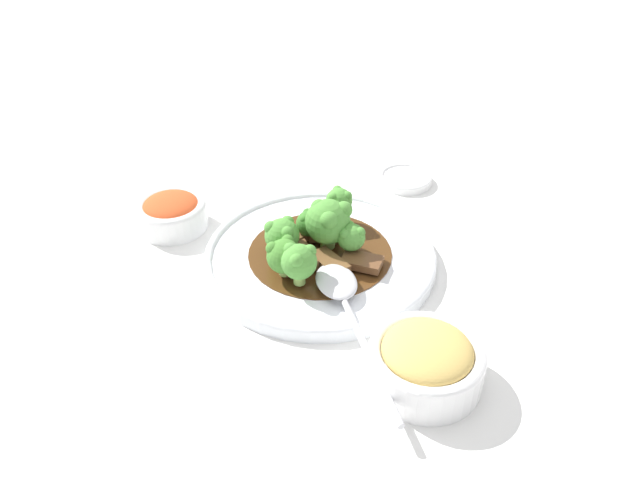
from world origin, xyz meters
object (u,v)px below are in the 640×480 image
(main_plate, at_px, (320,256))
(broccoli_floret_2, at_px, (282,235))
(broccoli_floret_3, at_px, (339,201))
(side_bowl_appetizer, at_px, (426,361))
(beef_strip_4, at_px, (329,263))
(serving_spoon, at_px, (341,293))
(broccoli_floret_6, at_px, (309,223))
(sauce_dish, at_px, (405,179))
(broccoli_floret_0, at_px, (351,237))
(broccoli_floret_4, at_px, (330,222))
(broccoli_floret_1, at_px, (299,261))
(beef_strip_0, at_px, (291,237))
(beef_strip_3, at_px, (362,262))
(side_bowl_kimchi, at_px, (172,212))
(broccoli_floret_5, at_px, (284,255))
(beef_strip_2, at_px, (327,226))
(beef_strip_1, at_px, (296,258))

(main_plate, height_order, broccoli_floret_2, broccoli_floret_2)
(broccoli_floret_3, xyz_separation_m, side_bowl_appetizer, (0.11, 0.24, -0.02))
(beef_strip_4, relative_size, serving_spoon, 0.23)
(broccoli_floret_6, distance_m, side_bowl_appetizer, 0.25)
(broccoli_floret_2, bearing_deg, sauce_dish, -171.17)
(broccoli_floret_0, bearing_deg, broccoli_floret_2, -42.46)
(broccoli_floret_4, height_order, serving_spoon, broccoli_floret_4)
(broccoli_floret_1, xyz_separation_m, broccoli_floret_2, (-0.02, -0.06, -0.00))
(main_plate, height_order, beef_strip_0, beef_strip_0)
(broccoli_floret_2, height_order, broccoli_floret_3, same)
(beef_strip_3, xyz_separation_m, side_bowl_kimchi, (0.11, -0.24, -0.00))
(broccoli_floret_5, bearing_deg, broccoli_floret_2, -124.60)
(broccoli_floret_0, xyz_separation_m, sauce_dish, (-0.20, -0.10, -0.04))
(broccoli_floret_1, relative_size, broccoli_floret_5, 1.11)
(beef_strip_4, bearing_deg, broccoli_floret_0, -176.68)
(serving_spoon, relative_size, side_bowl_appetizer, 1.98)
(broccoli_floret_0, xyz_separation_m, broccoli_floret_2, (0.06, -0.06, 0.00))
(broccoli_floret_2, bearing_deg, main_plate, 146.12)
(broccoli_floret_1, bearing_deg, main_plate, -150.98)
(beef_strip_3, xyz_separation_m, broccoli_floret_6, (0.01, -0.08, 0.02))
(main_plate, distance_m, side_bowl_kimchi, 0.21)
(broccoli_floret_6, xyz_separation_m, side_bowl_appetizer, (0.05, 0.24, -0.01))
(serving_spoon, height_order, sauce_dish, serving_spoon)
(broccoli_floret_3, relative_size, serving_spoon, 0.21)
(broccoli_floret_2, bearing_deg, broccoli_floret_4, 148.99)
(beef_strip_2, height_order, beef_strip_4, beef_strip_2)
(broccoli_floret_1, distance_m, broccoli_floret_6, 0.09)
(broccoli_floret_5, bearing_deg, side_bowl_kimchi, -79.75)
(beef_strip_0, xyz_separation_m, beef_strip_3, (-0.03, 0.09, 0.00))
(broccoli_floret_1, height_order, broccoli_floret_5, broccoli_floret_1)
(broccoli_floret_4, height_order, side_bowl_kimchi, broccoli_floret_4)
(beef_strip_2, bearing_deg, broccoli_floret_1, 32.04)
(beef_strip_3, bearing_deg, broccoli_floret_1, -16.05)
(beef_strip_1, distance_m, serving_spoon, 0.08)
(broccoli_floret_5, xyz_separation_m, side_bowl_appetizer, (-0.01, 0.20, -0.02))
(broccoli_floret_4, bearing_deg, beef_strip_4, 47.37)
(broccoli_floret_2, height_order, broccoli_floret_5, same)
(broccoli_floret_1, xyz_separation_m, broccoli_floret_5, (0.00, -0.02, -0.00))
(main_plate, distance_m, sauce_dish, 0.23)
(beef_strip_1, relative_size, side_bowl_appetizer, 0.52)
(beef_strip_1, bearing_deg, serving_spoon, 88.68)
(beef_strip_0, bearing_deg, broccoli_floret_3, 175.80)
(beef_strip_1, bearing_deg, broccoli_floret_5, 18.93)
(broccoli_floret_1, relative_size, broccoli_floret_3, 1.08)
(beef_strip_2, height_order, broccoli_floret_5, broccoli_floret_5)
(broccoli_floret_1, xyz_separation_m, broccoli_floret_3, (-0.12, -0.07, -0.00))
(beef_strip_2, bearing_deg, beef_strip_4, 51.08)
(main_plate, height_order, beef_strip_4, beef_strip_4)
(beef_strip_1, distance_m, broccoli_floret_2, 0.03)
(broccoli_floret_5, bearing_deg, broccoli_floret_4, -177.12)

